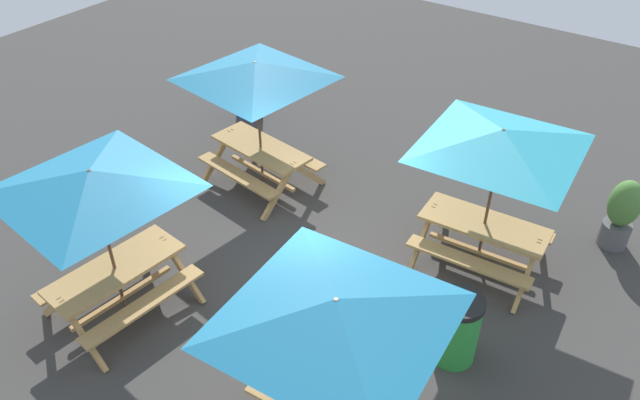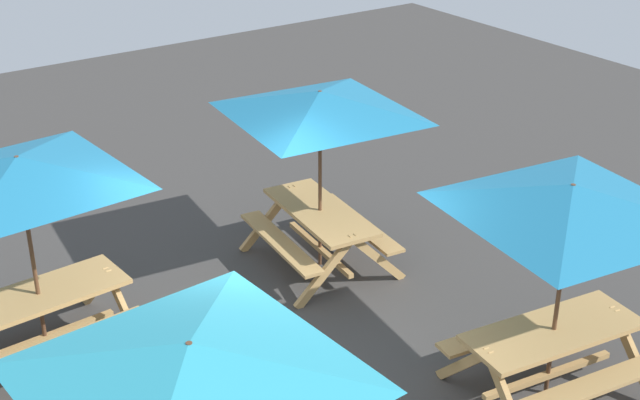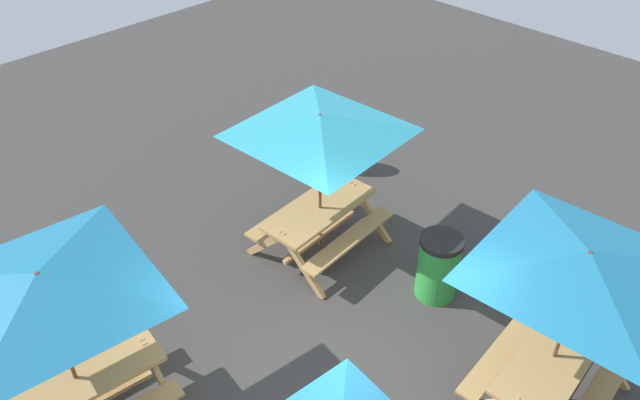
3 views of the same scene
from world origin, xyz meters
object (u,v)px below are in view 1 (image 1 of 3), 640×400
(picnic_table_1, at_px, (94,192))
(picnic_table_2, at_px, (500,150))
(picnic_table_0, at_px, (335,323))
(picnic_table_3, at_px, (256,80))
(trash_bin_blue, at_px, (248,92))
(potted_plant_0, at_px, (622,213))
(trash_bin_green, at_px, (456,328))

(picnic_table_1, distance_m, picnic_table_2, 5.14)
(picnic_table_0, bearing_deg, picnic_table_3, -46.12)
(picnic_table_2, height_order, trash_bin_blue, picnic_table_2)
(picnic_table_3, height_order, trash_bin_blue, picnic_table_3)
(picnic_table_2, distance_m, potted_plant_0, 2.61)
(picnic_table_1, relative_size, picnic_table_2, 1.00)
(picnic_table_1, height_order, trash_bin_blue, picnic_table_1)
(trash_bin_green, bearing_deg, picnic_table_3, -19.59)
(potted_plant_0, bearing_deg, picnic_table_2, 46.54)
(picnic_table_0, height_order, picnic_table_3, same)
(picnic_table_0, bearing_deg, potted_plant_0, -110.81)
(picnic_table_1, xyz_separation_m, picnic_table_3, (0.37, -3.44, 0.00))
(picnic_table_0, relative_size, picnic_table_1, 1.00)
(trash_bin_green, relative_size, potted_plant_0, 0.83)
(picnic_table_0, distance_m, trash_bin_green, 2.49)
(picnic_table_3, distance_m, trash_bin_green, 4.90)
(picnic_table_0, height_order, potted_plant_0, picnic_table_0)
(picnic_table_3, xyz_separation_m, trash_bin_green, (-4.40, 1.57, -1.49))
(picnic_table_0, relative_size, picnic_table_2, 1.00)
(picnic_table_3, relative_size, trash_bin_green, 2.86)
(trash_bin_blue, distance_m, potted_plant_0, 7.33)
(trash_bin_green, bearing_deg, picnic_table_0, 74.71)
(picnic_table_1, bearing_deg, picnic_table_0, 95.44)
(picnic_table_0, xyz_separation_m, trash_bin_green, (-0.53, -1.92, -1.49))
(picnic_table_0, distance_m, picnic_table_3, 5.22)
(picnic_table_1, bearing_deg, picnic_table_3, -167.59)
(trash_bin_blue, bearing_deg, picnic_table_0, 137.15)
(picnic_table_1, height_order, trash_bin_green, picnic_table_1)
(picnic_table_3, bearing_deg, picnic_table_1, 103.66)
(picnic_table_1, height_order, picnic_table_3, same)
(picnic_table_3, distance_m, trash_bin_blue, 3.00)
(picnic_table_0, height_order, trash_bin_blue, picnic_table_0)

